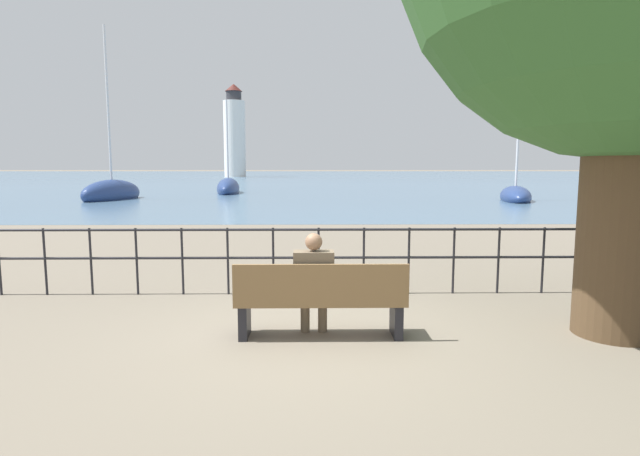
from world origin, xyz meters
The scene contains 9 objects.
ground_plane centered at (0.00, 0.00, 0.00)m, with size 1000.00×1000.00×0.00m, color #706656.
harbor_water centered at (0.00, 161.67, 0.00)m, with size 600.00×300.00×0.01m.
park_bench centered at (0.00, -0.06, 0.44)m, with size 1.99×0.45×0.90m.
seated_person_left centered at (-0.08, 0.01, 0.67)m, with size 0.47×0.35×1.23m.
promenade_railing centered at (0.00, 1.99, 0.69)m, with size 15.62×0.04×1.05m.
sailboat_0 centered at (-6.79, 34.14, 0.37)m, with size 2.38×7.23×7.78m.
sailboat_1 centered at (12.26, 24.46, 0.31)m, with size 3.34×6.07×8.72m.
sailboat_2 centered at (-12.70, 25.87, 0.41)m, with size 2.82×6.05×11.15m.
harbor_lighthouse centered at (-17.54, 107.88, 9.54)m, with size 4.78×4.78×20.52m.
Camera 1 is at (-0.09, -5.69, 1.97)m, focal length 28.00 mm.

